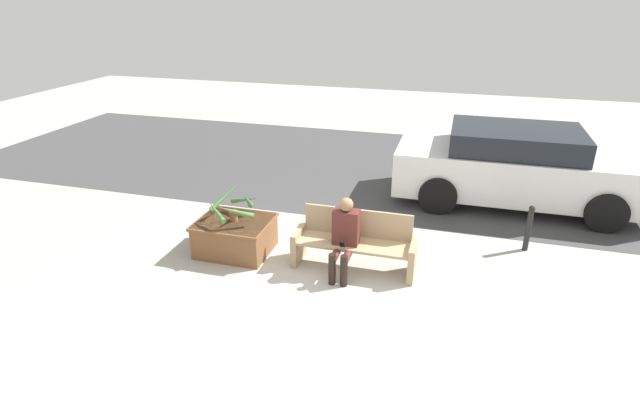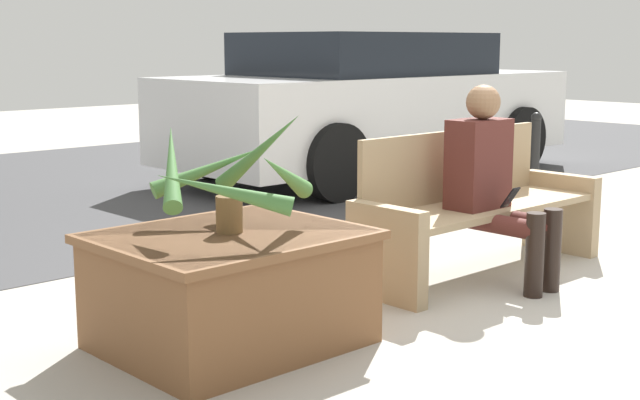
% 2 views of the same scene
% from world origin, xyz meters
% --- Properties ---
extents(ground_plane, '(30.00, 30.00, 0.00)m').
position_xyz_m(ground_plane, '(0.00, 0.00, 0.00)').
color(ground_plane, '#ADA89E').
extents(road_surface, '(20.00, 6.00, 0.01)m').
position_xyz_m(road_surface, '(0.00, 5.27, 0.00)').
color(road_surface, '#424244').
rests_on(road_surface, ground_plane).
extents(bench, '(1.81, 0.53, 0.85)m').
position_xyz_m(bench, '(0.13, 0.72, 0.40)').
color(bench, tan).
rests_on(bench, ground_plane).
extents(person_seated, '(0.37, 0.62, 1.15)m').
position_xyz_m(person_seated, '(0.02, 0.51, 0.61)').
color(person_seated, '#51231E').
rests_on(person_seated, ground_plane).
extents(planter_box, '(1.14, 0.94, 0.53)m').
position_xyz_m(planter_box, '(-1.77, 0.66, 0.29)').
color(planter_box, brown).
rests_on(planter_box, ground_plane).
extents(potted_plant, '(0.84, 0.83, 0.56)m').
position_xyz_m(potted_plant, '(-1.76, 0.66, 0.80)').
color(potted_plant, brown).
rests_on(potted_plant, planter_box).
extents(parked_car, '(4.50, 1.98, 1.48)m').
position_xyz_m(parked_car, '(2.56, 3.92, 0.75)').
color(parked_car, silver).
rests_on(parked_car, ground_plane).
extents(bollard_post, '(0.09, 0.09, 0.77)m').
position_xyz_m(bollard_post, '(2.65, 1.96, 0.40)').
color(bollard_post, black).
rests_on(bollard_post, ground_plane).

